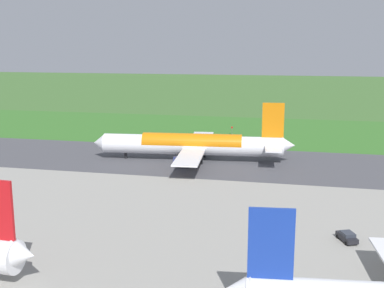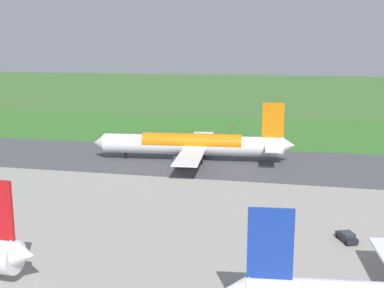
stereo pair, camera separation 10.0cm
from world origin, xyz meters
name	(u,v)px [view 1 (the left image)]	position (x,y,z in m)	size (l,w,h in m)	color
ground_plane	(200,161)	(0.00, 0.00, 0.00)	(800.00, 800.00, 0.00)	#3D662D
runway_asphalt	(200,161)	(0.00, 0.00, 0.03)	(600.00, 35.89, 0.06)	#47474C
grass_verge_foreground	(225,133)	(0.00, -43.19, 0.02)	(600.00, 80.00, 0.04)	#346B27
airliner_main	(193,145)	(1.75, -0.04, 4.35)	(54.15, 44.37, 15.88)	white
service_car_followme	(347,237)	(-33.59, 48.62, 0.84)	(3.30, 4.57, 1.62)	black
no_stopping_sign	(232,130)	(-2.96, -40.41, 1.72)	(0.60, 0.10, 2.92)	slate
traffic_cone_orange	(210,134)	(4.49, -39.67, 0.28)	(0.40, 0.40, 0.55)	orange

